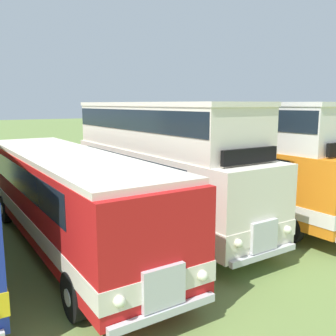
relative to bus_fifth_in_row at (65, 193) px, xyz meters
The scene contains 3 objects.
bus_fifth_in_row is the anchor object (origin of this frame).
bus_sixth_in_row 3.65m from the bus_fifth_in_row, ahead, with size 2.90×9.85×4.49m.
bus_seventh_in_row 7.17m from the bus_fifth_in_row, ahead, with size 3.11×10.17×4.49m.
Camera 1 is at (0.50, -11.33, 4.44)m, focal length 40.11 mm.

